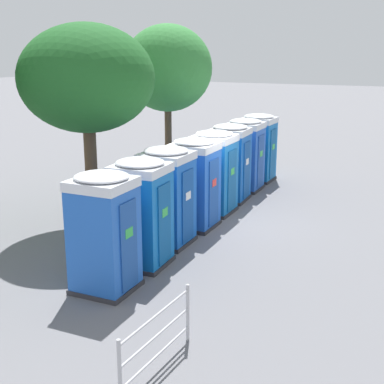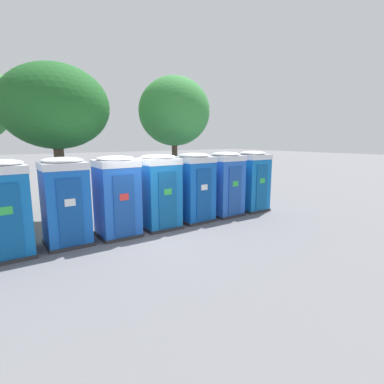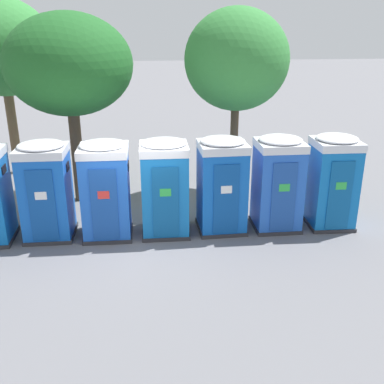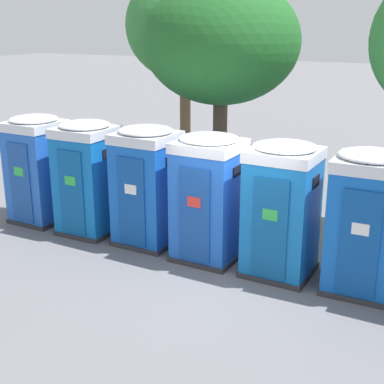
{
  "view_description": "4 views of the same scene",
  "coord_description": "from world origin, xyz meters",
  "px_view_note": "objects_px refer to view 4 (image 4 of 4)",
  "views": [
    {
      "loc": [
        -14.01,
        -5.35,
        4.95
      ],
      "look_at": [
        -0.8,
        0.41,
        1.03
      ],
      "focal_mm": 50.0,
      "sensor_mm": 36.0,
      "label": 1
    },
    {
      "loc": [
        -4.19,
        -8.42,
        3.04
      ],
      "look_at": [
        2.15,
        0.36,
        1.11
      ],
      "focal_mm": 28.0,
      "sensor_mm": 36.0,
      "label": 2
    },
    {
      "loc": [
        0.2,
        -10.54,
        5.23
      ],
      "look_at": [
        1.47,
        0.37,
        1.1
      ],
      "focal_mm": 42.0,
      "sensor_mm": 36.0,
      "label": 3
    },
    {
      "loc": [
        3.6,
        -8.61,
        4.51
      ],
      "look_at": [
        -1.14,
        0.41,
        1.31
      ],
      "focal_mm": 50.0,
      "sensor_mm": 36.0,
      "label": 4
    }
  ],
  "objects_px": {
    "portapotty_1": "(88,177)",
    "street_tree_0": "(185,26)",
    "portapotty_2": "(147,185)",
    "street_tree_1": "(221,43)",
    "portapotty_4": "(282,209)",
    "portapotty_0": "(38,168)",
    "portapotty_3": "(208,197)",
    "portapotty_5": "(366,222)"
  },
  "relations": [
    {
      "from": "portapotty_0",
      "to": "street_tree_0",
      "type": "height_order",
      "value": "street_tree_0"
    },
    {
      "from": "portapotty_3",
      "to": "street_tree_1",
      "type": "bearing_deg",
      "value": 110.6
    },
    {
      "from": "portapotty_1",
      "to": "portapotty_4",
      "type": "bearing_deg",
      "value": -0.53
    },
    {
      "from": "portapotty_3",
      "to": "street_tree_1",
      "type": "relative_size",
      "value": 0.45
    },
    {
      "from": "street_tree_1",
      "to": "street_tree_0",
      "type": "bearing_deg",
      "value": 130.36
    },
    {
      "from": "portapotty_0",
      "to": "portapotty_2",
      "type": "xyz_separation_m",
      "value": [
        3.0,
        0.03,
        -0.0
      ]
    },
    {
      "from": "portapotty_1",
      "to": "portapotty_2",
      "type": "relative_size",
      "value": 1.0
    },
    {
      "from": "portapotty_3",
      "to": "portapotty_4",
      "type": "height_order",
      "value": "same"
    },
    {
      "from": "portapotty_0",
      "to": "portapotty_3",
      "type": "distance_m",
      "value": 4.5
    },
    {
      "from": "portapotty_0",
      "to": "street_tree_0",
      "type": "distance_m",
      "value": 6.61
    },
    {
      "from": "portapotty_0",
      "to": "portapotty_1",
      "type": "bearing_deg",
      "value": -1.83
    },
    {
      "from": "portapotty_0",
      "to": "portapotty_4",
      "type": "relative_size",
      "value": 1.0
    },
    {
      "from": "portapotty_4",
      "to": "street_tree_0",
      "type": "xyz_separation_m",
      "value": [
        -5.16,
        5.83,
        3.17
      ]
    },
    {
      "from": "portapotty_0",
      "to": "portapotty_1",
      "type": "height_order",
      "value": "same"
    },
    {
      "from": "portapotty_0",
      "to": "portapotty_5",
      "type": "relative_size",
      "value": 1.0
    },
    {
      "from": "portapotty_2",
      "to": "street_tree_0",
      "type": "xyz_separation_m",
      "value": [
        -2.16,
        5.7,
        3.17
      ]
    },
    {
      "from": "portapotty_1",
      "to": "street_tree_0",
      "type": "bearing_deg",
      "value": 96.54
    },
    {
      "from": "portapotty_1",
      "to": "portapotty_2",
      "type": "xyz_separation_m",
      "value": [
        1.5,
        0.08,
        -0.0
      ]
    },
    {
      "from": "portapotty_4",
      "to": "portapotty_0",
      "type": "bearing_deg",
      "value": 179.14
    },
    {
      "from": "portapotty_2",
      "to": "street_tree_1",
      "type": "distance_m",
      "value": 3.87
    },
    {
      "from": "portapotty_0",
      "to": "portapotty_5",
      "type": "distance_m",
      "value": 7.5
    },
    {
      "from": "portapotty_5",
      "to": "street_tree_1",
      "type": "relative_size",
      "value": 0.45
    },
    {
      "from": "portapotty_3",
      "to": "portapotty_5",
      "type": "xyz_separation_m",
      "value": [
        3.0,
        0.03,
        0.0
      ]
    },
    {
      "from": "portapotty_1",
      "to": "portapotty_5",
      "type": "height_order",
      "value": "same"
    },
    {
      "from": "portapotty_5",
      "to": "street_tree_1",
      "type": "xyz_separation_m",
      "value": [
        -4.02,
        2.69,
        2.83
      ]
    },
    {
      "from": "portapotty_5",
      "to": "portapotty_0",
      "type": "bearing_deg",
      "value": 179.55
    },
    {
      "from": "portapotty_0",
      "to": "portapotty_4",
      "type": "height_order",
      "value": "same"
    },
    {
      "from": "portapotty_2",
      "to": "portapotty_5",
      "type": "xyz_separation_m",
      "value": [
        4.5,
        -0.09,
        -0.0
      ]
    },
    {
      "from": "street_tree_1",
      "to": "portapotty_0",
      "type": "bearing_deg",
      "value": -142.92
    },
    {
      "from": "portapotty_3",
      "to": "street_tree_0",
      "type": "relative_size",
      "value": 0.41
    },
    {
      "from": "portapotty_0",
      "to": "street_tree_1",
      "type": "relative_size",
      "value": 0.45
    },
    {
      "from": "portapotty_2",
      "to": "street_tree_0",
      "type": "distance_m",
      "value": 6.88
    },
    {
      "from": "portapotty_2",
      "to": "street_tree_1",
      "type": "bearing_deg",
      "value": 79.55
    },
    {
      "from": "portapotty_0",
      "to": "street_tree_0",
      "type": "bearing_deg",
      "value": 81.71
    },
    {
      "from": "portapotty_2",
      "to": "portapotty_4",
      "type": "xyz_separation_m",
      "value": [
        3.0,
        -0.12,
        -0.0
      ]
    },
    {
      "from": "portapotty_4",
      "to": "street_tree_1",
      "type": "distance_m",
      "value": 4.66
    },
    {
      "from": "portapotty_0",
      "to": "portapotty_5",
      "type": "xyz_separation_m",
      "value": [
        7.5,
        -0.06,
        -0.0
      ]
    },
    {
      "from": "portapotty_1",
      "to": "portapotty_0",
      "type": "bearing_deg",
      "value": 178.17
    },
    {
      "from": "portapotty_1",
      "to": "portapotty_2",
      "type": "distance_m",
      "value": 1.5
    },
    {
      "from": "portapotty_4",
      "to": "street_tree_0",
      "type": "relative_size",
      "value": 0.41
    },
    {
      "from": "portapotty_1",
      "to": "portapotty_3",
      "type": "relative_size",
      "value": 1.0
    },
    {
      "from": "portapotty_3",
      "to": "portapotty_2",
      "type": "bearing_deg",
      "value": 175.51
    }
  ]
}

